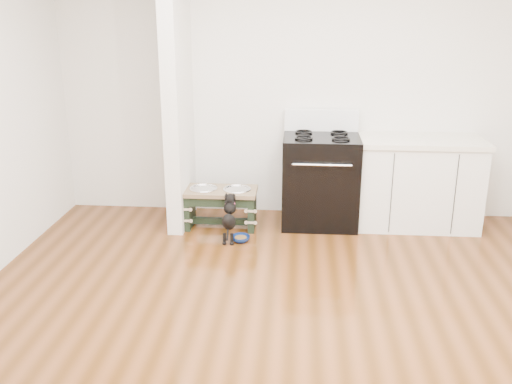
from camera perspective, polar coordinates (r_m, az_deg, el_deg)
name	(u,v)px	position (r m, az deg, el deg)	size (l,w,h in m)	color
ground	(290,334)	(4.06, 3.47, -14.00)	(5.00, 5.00, 0.00)	#47270C
room_shell	(296,100)	(3.48, 3.97, 9.19)	(5.00, 5.00, 5.00)	silver
partition_wall	(178,92)	(5.73, -7.83, 9.86)	(0.15, 0.80, 2.70)	silver
oven_range	(320,179)	(5.85, 6.44, 1.33)	(0.76, 0.69, 1.14)	black
cabinet_run	(417,183)	(5.99, 15.83, 0.90)	(1.24, 0.64, 0.91)	white
dog_feeder	(220,200)	(5.77, -3.57, -0.83)	(0.73, 0.39, 0.42)	black
puppy	(229,216)	(5.45, -2.69, -2.44)	(0.13, 0.38, 0.45)	black
floor_bowl	(241,239)	(5.49, -1.55, -4.68)	(0.22, 0.22, 0.06)	navy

